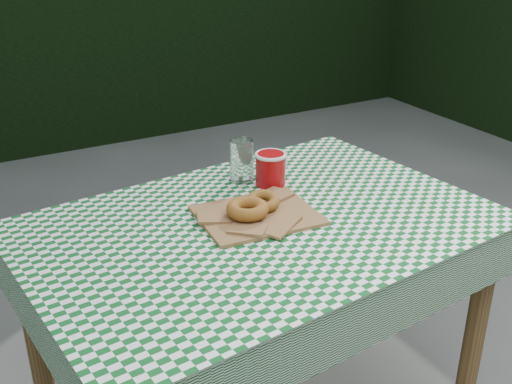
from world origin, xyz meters
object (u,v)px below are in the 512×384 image
coffee_mug (271,169)px  table (260,338)px  paper_bag (257,214)px  drinking_glass (242,160)px

coffee_mug → table: bearing=-151.4°
paper_bag → coffee_mug: size_ratio=1.73×
table → drinking_glass: drinking_glass is taller
coffee_mug → drinking_glass: size_ratio=1.39×
paper_bag → coffee_mug: (0.14, 0.17, 0.04)m
table → drinking_glass: (0.09, 0.27, 0.45)m
paper_bag → drinking_glass: 0.26m
coffee_mug → drinking_glass: (-0.06, 0.07, 0.01)m
table → coffee_mug: (0.15, 0.20, 0.43)m
paper_bag → coffee_mug: coffee_mug is taller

